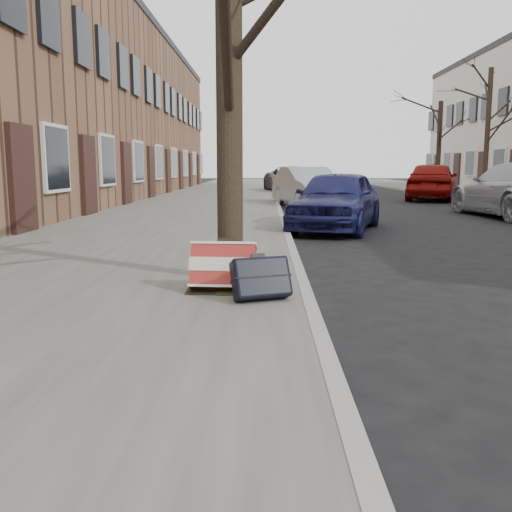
{
  "coord_description": "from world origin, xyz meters",
  "views": [
    {
      "loc": [
        -1.66,
        -4.52,
        1.34
      ],
      "look_at": [
        -1.74,
        0.8,
        0.5
      ],
      "focal_mm": 40.0,
      "sensor_mm": 36.0,
      "label": 1
    }
  ],
  "objects_px": {
    "car_near_front": "(337,200)",
    "suitcase_navy": "(261,278)",
    "car_near_mid": "(308,187)",
    "suitcase_red": "(223,267)",
    "street_tree": "(229,12)"
  },
  "relations": [
    {
      "from": "street_tree",
      "to": "suitcase_navy",
      "type": "bearing_deg",
      "value": -71.21
    },
    {
      "from": "suitcase_red",
      "to": "suitcase_navy",
      "type": "distance_m",
      "value": 0.53
    },
    {
      "from": "suitcase_red",
      "to": "street_tree",
      "type": "bearing_deg",
      "value": 91.13
    },
    {
      "from": "car_near_mid",
      "to": "car_near_front",
      "type": "bearing_deg",
      "value": -103.3
    },
    {
      "from": "street_tree",
      "to": "car_near_front",
      "type": "bearing_deg",
      "value": 72.37
    },
    {
      "from": "suitcase_navy",
      "to": "car_near_mid",
      "type": "relative_size",
      "value": 0.13
    },
    {
      "from": "suitcase_red",
      "to": "car_near_front",
      "type": "relative_size",
      "value": 0.17
    },
    {
      "from": "car_near_front",
      "to": "suitcase_navy",
      "type": "bearing_deg",
      "value": -84.39
    },
    {
      "from": "street_tree",
      "to": "suitcase_red",
      "type": "height_order",
      "value": "street_tree"
    },
    {
      "from": "car_near_mid",
      "to": "suitcase_navy",
      "type": "bearing_deg",
      "value": -110.13
    },
    {
      "from": "street_tree",
      "to": "car_near_front",
      "type": "xyz_separation_m",
      "value": [
        1.87,
        5.88,
        -2.25
      ]
    },
    {
      "from": "suitcase_red",
      "to": "car_near_mid",
      "type": "xyz_separation_m",
      "value": [
        1.8,
        13.33,
        0.29
      ]
    },
    {
      "from": "street_tree",
      "to": "suitcase_red",
      "type": "bearing_deg",
      "value": -93.13
    },
    {
      "from": "suitcase_red",
      "to": "car_near_front",
      "type": "height_order",
      "value": "car_near_front"
    },
    {
      "from": "car_near_front",
      "to": "car_near_mid",
      "type": "relative_size",
      "value": 0.94
    }
  ]
}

